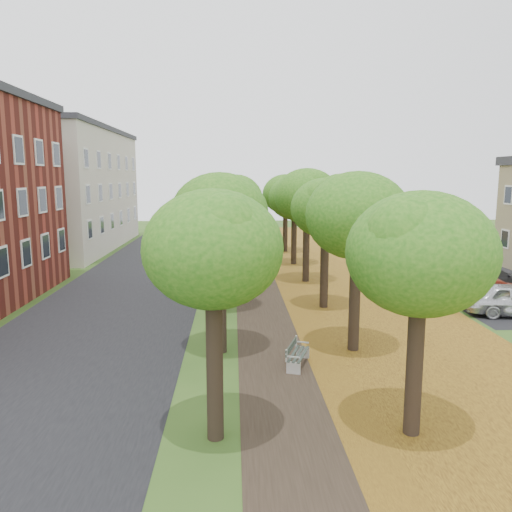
{
  "coord_description": "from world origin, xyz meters",
  "views": [
    {
      "loc": [
        -1.74,
        -11.24,
        6.25
      ],
      "look_at": [
        -0.66,
        12.17,
        2.5
      ],
      "focal_mm": 35.0,
      "sensor_mm": 36.0,
      "label": 1
    }
  ],
  "objects": [
    {
      "name": "street_asphalt",
      "position": [
        -7.5,
        15.0,
        0.0
      ],
      "size": [
        8.0,
        70.0,
        0.01
      ],
      "primitive_type": "cube",
      "color": "black",
      "rests_on": "ground"
    },
    {
      "name": "bench",
      "position": [
        0.35,
        4.55,
        0.4
      ],
      "size": [
        0.98,
        1.7,
        0.77
      ],
      "rotation": [
        0.0,
        0.0,
        1.23
      ],
      "color": "#28322C",
      "rests_on": "ground"
    },
    {
      "name": "ground",
      "position": [
        0.0,
        0.0,
        0.0
      ],
      "size": [
        120.0,
        120.0,
        0.0
      ],
      "primitive_type": "plane",
      "color": "#2D4C19",
      "rests_on": "ground"
    },
    {
      "name": "car_grey",
      "position": [
        12.27,
        14.97,
        0.69
      ],
      "size": [
        5.14,
        3.46,
        1.38
      ],
      "primitive_type": "imported",
      "rotation": [
        0.0,
        0.0,
        1.92
      ],
      "color": "#35363A",
      "rests_on": "ground"
    },
    {
      "name": "car_red",
      "position": [
        11.0,
        12.21,
        0.67
      ],
      "size": [
        4.24,
        1.93,
        1.35
      ],
      "primitive_type": "imported",
      "rotation": [
        0.0,
        0.0,
        1.45
      ],
      "color": "maroon",
      "rests_on": "ground"
    },
    {
      "name": "tree_row_east",
      "position": [
        2.6,
        15.0,
        4.63
      ],
      "size": [
        3.48,
        33.48,
        6.16
      ],
      "color": "black",
      "rests_on": "ground"
    },
    {
      "name": "car_white",
      "position": [
        11.0,
        18.56,
        0.69
      ],
      "size": [
        4.99,
        2.39,
        1.37
      ],
      "primitive_type": "imported",
      "rotation": [
        0.0,
        0.0,
        1.55
      ],
      "color": "white",
      "rests_on": "ground"
    },
    {
      "name": "leaf_verge",
      "position": [
        5.0,
        15.0,
        0.01
      ],
      "size": [
        7.5,
        70.0,
        0.01
      ],
      "primitive_type": "cube",
      "color": "olive",
      "rests_on": "ground"
    },
    {
      "name": "building_cream",
      "position": [
        -17.0,
        33.0,
        5.21
      ],
      "size": [
        10.3,
        20.3,
        10.4
      ],
      "color": "beige",
      "rests_on": "ground"
    },
    {
      "name": "tree_row_west",
      "position": [
        -2.2,
        15.0,
        4.63
      ],
      "size": [
        3.48,
        33.48,
        6.16
      ],
      "color": "black",
      "rests_on": "ground"
    },
    {
      "name": "footpath",
      "position": [
        0.0,
        15.0,
        0.0
      ],
      "size": [
        3.2,
        70.0,
        0.01
      ],
      "primitive_type": "cube",
      "color": "black",
      "rests_on": "ground"
    },
    {
      "name": "parking_lot",
      "position": [
        13.5,
        16.0,
        0.0
      ],
      "size": [
        9.0,
        16.0,
        0.01
      ],
      "primitive_type": "cube",
      "color": "black",
      "rests_on": "ground"
    }
  ]
}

